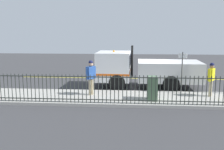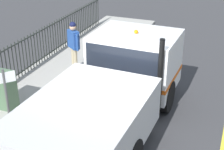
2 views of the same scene
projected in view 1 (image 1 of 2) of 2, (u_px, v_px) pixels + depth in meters
ground_plane at (147, 86)px, 15.70m from camera, size 45.18×45.18×0.00m
sidewalk_slab at (151, 99)px, 12.64m from camera, size 2.81×20.53×0.14m
lane_marking at (145, 78)px, 18.34m from camera, size 0.12×18.48×0.01m
work_truck at (139, 68)px, 15.29m from camera, size 2.66×6.50×2.53m
worker_standing at (91, 74)px, 12.93m from camera, size 0.56×0.49×1.82m
pedestrian_distant at (211, 76)px, 12.64m from camera, size 0.55×0.45×1.74m
iron_fence at (154, 90)px, 11.30m from camera, size 0.04×17.49×1.35m
utility_cabinet at (152, 88)px, 12.07m from camera, size 0.73×0.47×1.14m
traffic_cone at (183, 76)px, 17.11m from camera, size 0.52×0.52×0.74m
street_sign at (182, 67)px, 13.37m from camera, size 0.35×0.40×2.22m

